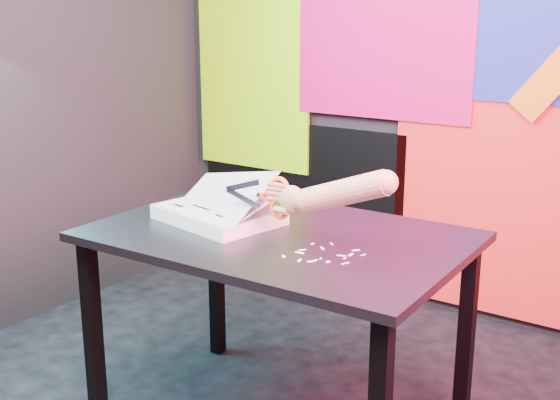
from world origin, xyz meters
The scene contains 7 objects.
room centered at (0.00, 0.00, 1.35)m, with size 3.01×3.01×2.71m.
backdrop centered at (0.06, 1.46, 0.96)m, with size 2.88×0.05×2.08m.
work_table centered at (0.06, 0.13, 0.66)m, with size 1.25×0.85×0.75m.
printout_stack centered at (-0.19, 0.12, 0.78)m, with size 0.46×0.37×0.22m.
scissors centered at (0.09, 0.06, 0.89)m, with size 0.25×0.02×0.14m.
hand_forearm centered at (0.31, 0.07, 0.94)m, with size 0.44×0.08×0.19m.
paper_clippings centered at (0.30, 0.03, 0.75)m, with size 0.21×0.21×0.00m.
Camera 1 is at (1.35, -1.71, 1.47)m, focal length 45.00 mm.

